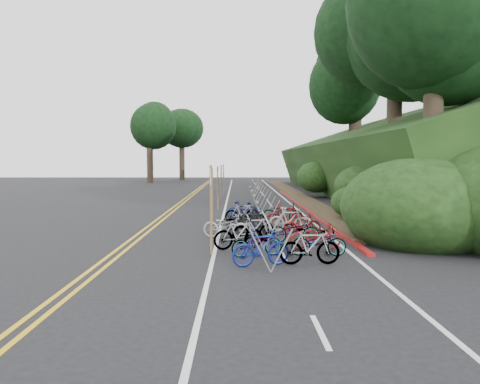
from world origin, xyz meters
name	(u,v)px	position (x,y,z in m)	size (l,w,h in m)	color
ground	(187,245)	(0.00, 0.00, 0.00)	(120.00, 120.00, 0.00)	black
road_markings	(218,212)	(0.63, 10.10, 0.00)	(7.47, 80.00, 0.01)	gold
red_curb	(304,207)	(5.70, 12.00, 0.05)	(0.25, 28.00, 0.10)	maroon
embankment	(388,164)	(12.96, 19.04, 2.57)	(14.30, 48.14, 9.11)	black
tree_cluster	(338,61)	(9.76, 22.04, 10.68)	(31.71, 53.43, 17.06)	#2D2319
bike_rack_front	(267,230)	(2.57, -2.34, 0.87)	(1.14, 3.33, 1.16)	gray
bike_racks_rest	(258,193)	(3.00, 13.00, 0.85)	(1.14, 23.00, 1.17)	gray
signpost_near	(211,204)	(0.91, -1.50, 1.55)	(0.08, 0.40, 2.72)	brown
signposts_rest	(220,182)	(0.60, 14.00, 1.43)	(0.08, 18.40, 2.50)	brown
bike_front	(226,226)	(1.29, 1.42, 0.46)	(1.74, 0.61, 0.92)	#9E9EA3
bike_valet	(272,225)	(2.98, 1.37, 0.48)	(3.31, 11.55, 1.08)	navy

